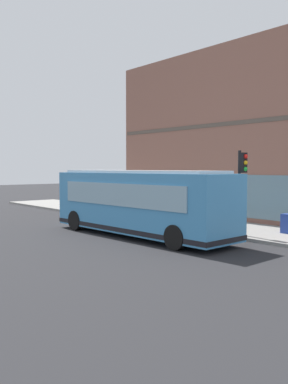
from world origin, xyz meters
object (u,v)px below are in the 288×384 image
city_bus_nearside (139,203)px  newspaper_vending_box (287,223)px  traffic_light_near_corner (242,176)px  fire_hydrant (195,213)px

city_bus_nearside → newspaper_vending_box: city_bus_nearside is taller
traffic_light_near_corner → fire_hydrant: traffic_light_near_corner is taller
fire_hydrant → newspaper_vending_box: (-0.90, -6.57, 0.09)m
city_bus_nearside → fire_hydrant: bearing=18.7°
traffic_light_near_corner → fire_hydrant: size_ratio=5.16×
traffic_light_near_corner → newspaper_vending_box: traffic_light_near_corner is taller
city_bus_nearside → newspaper_vending_box: size_ratio=11.23×
fire_hydrant → traffic_light_near_corner: bearing=-118.2°
traffic_light_near_corner → fire_hydrant: (2.95, 5.50, -2.30)m
city_bus_nearside → traffic_light_near_corner: size_ratio=2.65×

